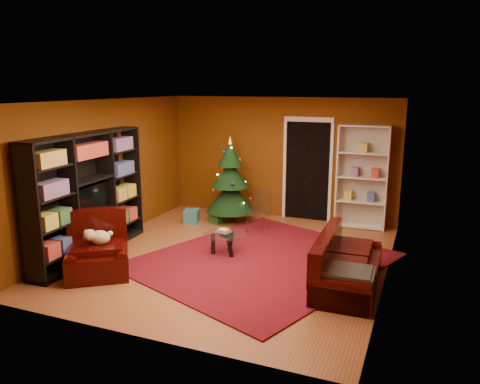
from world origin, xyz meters
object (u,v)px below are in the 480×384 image
at_px(media_unit, 88,196).
at_px(coffee_table, 225,244).
at_px(acrylic_chair, 258,213).
at_px(sofa, 349,261).
at_px(gift_box_teal, 192,216).
at_px(dog, 100,238).
at_px(white_bookshelf, 362,177).
at_px(rug, 262,260).
at_px(christmas_tree, 230,180).
at_px(armchair, 97,251).
at_px(gift_box_green, 216,217).
at_px(gift_box_red, 235,214).

xyz_separation_m(media_unit, coffee_table, (2.12, 0.85, -0.85)).
bearing_deg(acrylic_chair, sofa, -37.41).
bearing_deg(gift_box_teal, coffee_table, -46.17).
bearing_deg(dog, white_bookshelf, 13.90).
distance_m(rug, coffee_table, 0.72).
relative_size(sofa, acrylic_chair, 2.36).
distance_m(christmas_tree, armchair, 3.54).
height_order(sofa, coffee_table, sofa).
bearing_deg(acrylic_chair, gift_box_green, 170.67).
height_order(media_unit, gift_box_teal, media_unit).
relative_size(gift_box_green, coffee_table, 0.33).
xyz_separation_m(rug, gift_box_green, (-1.62, 1.71, 0.11)).
height_order(christmas_tree, gift_box_teal, christmas_tree).
bearing_deg(coffee_table, white_bookshelf, 52.24).
bearing_deg(white_bookshelf, gift_box_teal, -163.90).
bearing_deg(gift_box_green, armchair, -99.24).
xyz_separation_m(christmas_tree, coffee_table, (0.71, -1.90, -0.70)).
bearing_deg(sofa, gift_box_green, 53.10).
relative_size(rug, gift_box_red, 17.29).
xyz_separation_m(rug, armchair, (-2.14, -1.48, 0.38)).
xyz_separation_m(gift_box_teal, dog, (-0.02, -2.93, 0.43)).
height_order(gift_box_green, white_bookshelf, white_bookshelf).
xyz_separation_m(coffee_table, acrylic_chair, (0.11, 1.39, 0.19)).
bearing_deg(christmas_tree, coffee_table, -69.66).
relative_size(rug, coffee_table, 5.30).
distance_m(christmas_tree, sofa, 3.80).
relative_size(gift_box_teal, sofa, 0.16).
distance_m(christmas_tree, gift_box_teal, 1.11).
distance_m(rug, acrylic_chair, 1.60).
distance_m(christmas_tree, gift_box_red, 0.79).
distance_m(christmas_tree, white_bookshelf, 2.69).
relative_size(dog, sofa, 0.22).
distance_m(media_unit, armchair, 1.15).
bearing_deg(rug, white_bookshelf, 64.22).
bearing_deg(coffee_table, gift_box_red, 108.09).
distance_m(rug, armchair, 2.63).
relative_size(armchair, coffee_table, 1.37).
xyz_separation_m(gift_box_teal, white_bookshelf, (3.33, 1.01, 0.90)).
distance_m(gift_box_teal, white_bookshelf, 3.59).
xyz_separation_m(christmas_tree, white_bookshelf, (2.63, 0.58, 0.15)).
xyz_separation_m(gift_box_teal, gift_box_red, (0.74, 0.59, -0.03)).
bearing_deg(white_bookshelf, rug, -116.57).
height_order(media_unit, armchair, media_unit).
bearing_deg(gift_box_teal, white_bookshelf, 16.89).
distance_m(gift_box_red, acrylic_chair, 1.06).
xyz_separation_m(white_bookshelf, acrylic_chair, (-1.81, -1.09, -0.65)).
distance_m(white_bookshelf, dog, 5.19).
height_order(gift_box_teal, dog, dog).
xyz_separation_m(rug, dog, (-2.13, -1.41, 0.57)).
relative_size(gift_box_green, dog, 0.60).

